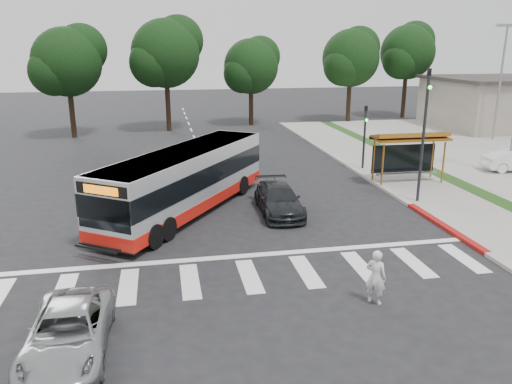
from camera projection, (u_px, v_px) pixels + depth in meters
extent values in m
plane|color=black|center=(229.00, 226.00, 21.60)|extent=(140.00, 140.00, 0.00)
cube|color=gray|center=(387.00, 170.00, 31.09)|extent=(4.00, 40.00, 0.12)
cube|color=#9E9991|center=(356.00, 171.00, 30.73)|extent=(0.30, 40.00, 0.15)
cube|color=maroon|center=(444.00, 226.00, 21.30)|extent=(0.32, 6.00, 0.15)
cube|color=#AA9E8F|center=(512.00, 104.00, 47.07)|extent=(14.00, 10.00, 4.40)
cube|color=silver|center=(249.00, 276.00, 16.88)|extent=(18.00, 2.60, 0.01)
cylinder|color=#8D5417|center=(383.00, 165.00, 27.00)|extent=(0.10, 0.10, 2.30)
cylinder|color=#8D5417|center=(443.00, 163.00, 27.64)|extent=(0.10, 0.10, 2.30)
cylinder|color=#8D5417|center=(374.00, 160.00, 28.13)|extent=(0.10, 0.10, 2.30)
cylinder|color=#8D5417|center=(432.00, 158.00, 28.77)|extent=(0.10, 0.10, 2.30)
cube|color=#8D5417|center=(410.00, 139.00, 27.51)|extent=(4.20, 1.60, 0.12)
cube|color=#8D5417|center=(410.00, 136.00, 27.52)|extent=(4.20, 1.32, 0.51)
cube|color=black|center=(403.00, 158.00, 28.43)|extent=(3.80, 0.06, 1.60)
cube|color=gray|center=(407.00, 174.00, 28.08)|extent=(3.60, 0.40, 0.08)
cylinder|color=black|center=(423.00, 138.00, 23.81)|extent=(0.14, 0.14, 6.50)
imported|color=black|center=(429.00, 79.00, 23.03)|extent=(0.16, 0.20, 1.00)
sphere|color=#19E533|center=(430.00, 87.00, 22.96)|extent=(0.18, 0.18, 0.18)
cylinder|color=black|center=(364.00, 138.00, 30.76)|extent=(0.14, 0.14, 4.00)
imported|color=black|center=(366.00, 114.00, 30.34)|extent=(0.16, 0.20, 1.00)
sphere|color=#19E533|center=(367.00, 120.00, 30.27)|extent=(0.18, 0.18, 0.18)
cylinder|color=gray|center=(500.00, 83.00, 39.67)|extent=(0.18, 0.18, 9.00)
cube|color=gray|center=(501.00, 25.00, 38.33)|extent=(0.80, 0.35, 0.22)
cylinder|color=black|center=(349.00, 99.00, 50.20)|extent=(0.44, 0.44, 4.40)
sphere|color=black|center=(351.00, 58.00, 49.07)|extent=(5.60, 5.60, 5.60)
sphere|color=black|center=(359.00, 48.00, 49.77)|extent=(4.20, 4.20, 4.20)
sphere|color=black|center=(343.00, 66.00, 48.43)|extent=(3.92, 3.92, 3.92)
cylinder|color=black|center=(404.00, 95.00, 53.30)|extent=(0.44, 0.44, 4.84)
sphere|color=black|center=(408.00, 52.00, 52.06)|extent=(5.60, 5.60, 5.60)
sphere|color=black|center=(414.00, 41.00, 52.74)|extent=(4.20, 4.20, 4.20)
sphere|color=black|center=(401.00, 60.00, 51.44)|extent=(3.92, 3.92, 3.92)
cylinder|color=black|center=(168.00, 104.00, 45.06)|extent=(0.44, 0.44, 4.84)
sphere|color=black|center=(165.00, 54.00, 43.81)|extent=(6.00, 6.00, 6.00)
sphere|color=black|center=(178.00, 41.00, 44.57)|extent=(4.50, 4.50, 4.50)
sphere|color=black|center=(154.00, 63.00, 43.14)|extent=(4.20, 4.20, 4.20)
cylinder|color=black|center=(251.00, 105.00, 48.50)|extent=(0.44, 0.44, 3.96)
sphere|color=black|center=(251.00, 66.00, 47.48)|extent=(5.20, 5.20, 5.20)
sphere|color=black|center=(260.00, 56.00, 48.15)|extent=(3.90, 3.90, 3.90)
sphere|color=black|center=(243.00, 74.00, 46.88)|extent=(3.64, 3.64, 3.64)
cylinder|color=black|center=(72.00, 111.00, 41.80)|extent=(0.44, 0.44, 4.40)
sphere|color=black|center=(67.00, 62.00, 40.67)|extent=(5.60, 5.60, 5.60)
sphere|color=black|center=(81.00, 49.00, 41.38)|extent=(4.20, 4.20, 4.20)
sphere|color=black|center=(53.00, 71.00, 40.04)|extent=(3.92, 3.92, 3.92)
imported|color=silver|center=(376.00, 277.00, 14.90)|extent=(0.74, 0.73, 1.72)
imported|color=black|center=(279.00, 199.00, 23.09)|extent=(1.96, 4.55, 1.31)
imported|color=#989B9D|center=(68.00, 332.00, 12.50)|extent=(2.02, 4.31, 1.19)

